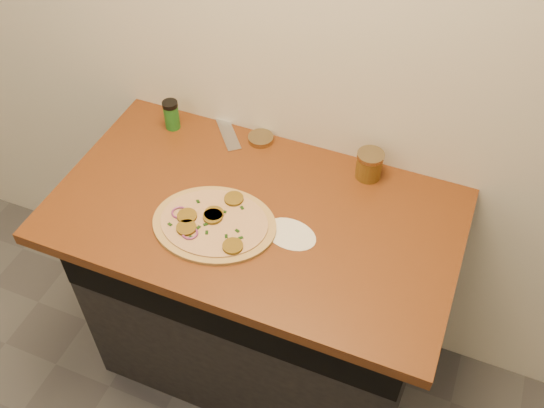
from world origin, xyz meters
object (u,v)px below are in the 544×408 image
at_px(pizza, 214,223).
at_px(spice_shaker, 171,115).
at_px(chefs_knife, 220,112).
at_px(salsa_jar, 369,165).

relative_size(pizza, spice_shaker, 3.84).
bearing_deg(chefs_knife, spice_shaker, -132.81).
height_order(chefs_knife, spice_shaker, spice_shaker).
bearing_deg(chefs_knife, salsa_jar, -10.52).
height_order(salsa_jar, spice_shaker, spice_shaker).
height_order(pizza, spice_shaker, spice_shaker).
bearing_deg(pizza, salsa_jar, 45.81).
distance_m(pizza, chefs_knife, 0.51).
bearing_deg(salsa_jar, chefs_knife, 169.48).
xyz_separation_m(pizza, spice_shaker, (-0.32, 0.34, 0.04)).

